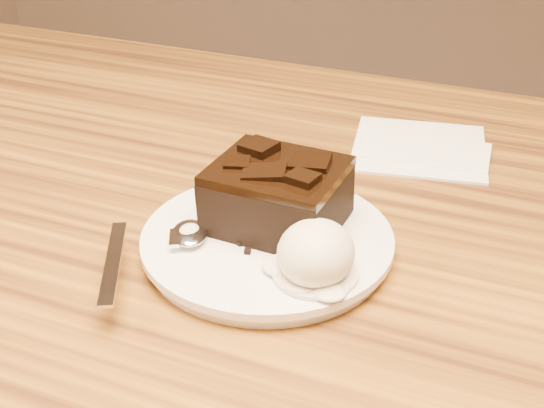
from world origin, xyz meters
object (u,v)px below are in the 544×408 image
at_px(ice_cream_scoop, 316,253).
at_px(brownie, 278,199).
at_px(plate, 267,243).
at_px(spoon, 190,235).
at_px(napkin, 419,147).

bearing_deg(ice_cream_scoop, brownie, 133.53).
height_order(plate, spoon, spoon).
bearing_deg(napkin, brownie, -107.88).
xyz_separation_m(brownie, ice_cream_scoop, (0.05, -0.06, -0.00)).
distance_m(ice_cream_scoop, spoon, 0.11).
xyz_separation_m(brownie, spoon, (-0.06, -0.05, -0.02)).
height_order(brownie, spoon, brownie).
height_order(plate, ice_cream_scoop, ice_cream_scoop).
relative_size(spoon, napkin, 1.18).
xyz_separation_m(plate, spoon, (-0.05, -0.03, 0.01)).
height_order(spoon, napkin, spoon).
distance_m(brownie, napkin, 0.23).
height_order(ice_cream_scoop, spoon, ice_cream_scoop).
relative_size(brownie, ice_cream_scoop, 1.67).
bearing_deg(plate, brownie, 86.61).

